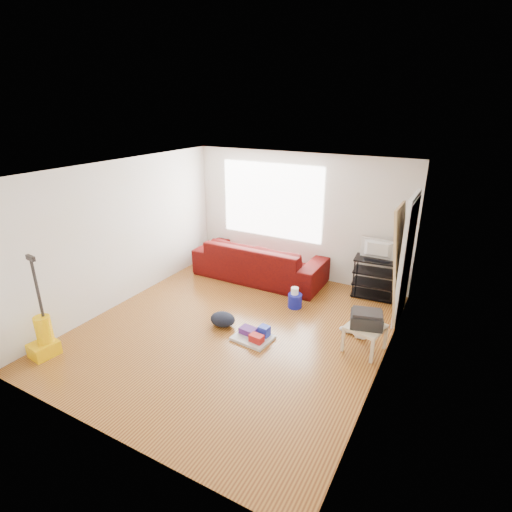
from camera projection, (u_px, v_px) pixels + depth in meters
The scene contains 13 objects.
room at pixel (242, 253), 5.98m from camera, with size 4.51×5.01×2.51m.
sofa at pixel (259, 278), 8.20m from camera, with size 2.64×1.03×0.77m, color black.
tv_stand at pixel (374, 278), 7.28m from camera, with size 0.78×0.49×0.75m.
tv at pixel (377, 250), 7.09m from camera, with size 0.62×0.08×0.36m, color black.
side_table at pixel (365, 330), 5.70m from camera, with size 0.57×0.57×0.40m.
printer at pixel (367, 319), 5.64m from camera, with size 0.52×0.44×0.23m.
bucket at pixel (295, 307), 7.03m from camera, with size 0.25×0.25×0.25m, color #13199C.
toilet_paper at pixel (294, 297), 6.98m from camera, with size 0.13×0.13×0.12m, color white.
cleaning_tray at pixel (254, 336), 6.06m from camera, with size 0.61×0.51×0.20m.
backpack at pixel (223, 325), 6.45m from camera, with size 0.41×0.33×0.23m, color black.
sneakers at pixel (353, 332), 6.16m from camera, with size 0.48×0.24×0.11m.
vacuum at pixel (44, 337), 5.62m from camera, with size 0.35×0.39×1.49m.
door_panel at pixel (392, 317), 6.69m from camera, with size 0.04×0.77×1.92m, color tan.
Camera 1 is at (2.95, -4.65, 3.37)m, focal length 28.00 mm.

